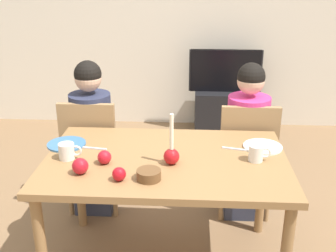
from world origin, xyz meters
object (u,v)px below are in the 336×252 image
object	(u,v)px
mug_left	(67,151)
apple_near_candle	(119,174)
apple_by_right_mug	(104,157)
person_left_child	(93,140)
bowl_walnuts	(149,175)
apple_by_left_plate	(80,166)
person_right_child	(246,144)
chair_left	(92,149)
plate_left	(67,144)
tv_stand	(223,111)
mug_right	(257,153)
plate_right	(263,147)
tv	(225,71)
dining_table	(166,171)
chair_right	(246,153)
candle_centerpiece	(171,154)

from	to	relation	value
mug_left	apple_near_candle	xyz separation A→B (m)	(0.34, -0.24, -0.01)
apple_by_right_mug	person_left_child	bearing A→B (deg)	108.94
bowl_walnuts	apple_by_left_plate	bearing A→B (deg)	173.54
apple_by_left_plate	person_right_child	bearing A→B (deg)	40.93
chair_left	plate_left	xyz separation A→B (m)	(-0.04, -0.46, 0.24)
tv_stand	apple_near_candle	world-z (taller)	apple_near_candle
mug_right	person_left_child	bearing A→B (deg)	149.67
plate_left	plate_right	world-z (taller)	same
tv	apple_near_candle	bearing A→B (deg)	-105.73
mug_right	apple_by_right_mug	xyz separation A→B (m)	(-0.85, -0.09, -0.01)
person_left_child	plate_left	size ratio (longest dim) A/B	4.96
mug_left	dining_table	bearing A→B (deg)	4.41
dining_table	chair_right	distance (m)	0.83
chair_right	person_left_child	size ratio (longest dim) A/B	0.77
dining_table	plate_right	world-z (taller)	plate_right
chair_right	candle_centerpiece	xyz separation A→B (m)	(-0.51, -0.68, 0.30)
person_right_child	bowl_walnuts	distance (m)	1.11
chair_right	mug_left	bearing A→B (deg)	-149.61
chair_left	chair_right	bearing A→B (deg)	0.00
apple_near_candle	person_left_child	bearing A→B (deg)	111.67
bowl_walnuts	apple_by_right_mug	size ratio (longest dim) A/B	1.64
person_left_child	mug_left	distance (m)	0.72
chair_left	person_right_child	xyz separation A→B (m)	(1.14, 0.03, 0.06)
mug_right	bowl_walnuts	world-z (taller)	mug_right
tv	candle_centerpiece	bearing A→B (deg)	-101.14
candle_centerpiece	plate_right	distance (m)	0.60
tv_stand	plate_right	distance (m)	2.18
dining_table	tv	xyz separation A→B (m)	(0.50, 2.30, 0.04)
chair_left	plate_left	distance (m)	0.52
mug_left	tv	bearing A→B (deg)	65.54
plate_left	plate_right	bearing A→B (deg)	1.50
chair_right	tv	bearing A→B (deg)	91.48
plate_left	person_left_child	bearing A→B (deg)	85.72
person_right_child	apple_near_candle	distance (m)	1.22
bowl_walnuts	chair_right	bearing A→B (deg)	54.48
bowl_walnuts	apple_near_candle	xyz separation A→B (m)	(-0.15, -0.02, 0.01)
tv	plate_left	size ratio (longest dim) A/B	3.34
candle_centerpiece	mug_right	world-z (taller)	candle_centerpiece
tv	bowl_walnuts	bearing A→B (deg)	-102.67
dining_table	apple_near_candle	distance (m)	0.38
tv	plate_right	distance (m)	2.12
apple_near_candle	apple_by_right_mug	bearing A→B (deg)	121.34
candle_centerpiece	bowl_walnuts	world-z (taller)	candle_centerpiece
plate_left	chair_right	bearing A→B (deg)	21.39
chair_left	bowl_walnuts	world-z (taller)	chair_left
dining_table	apple_by_right_mug	bearing A→B (deg)	-164.70
tv_stand	plate_right	bearing A→B (deg)	-87.92
mug_left	mug_right	size ratio (longest dim) A/B	1.06
mug_right	chair_left	bearing A→B (deg)	150.93
chair_right	apple_by_right_mug	bearing A→B (deg)	-141.65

